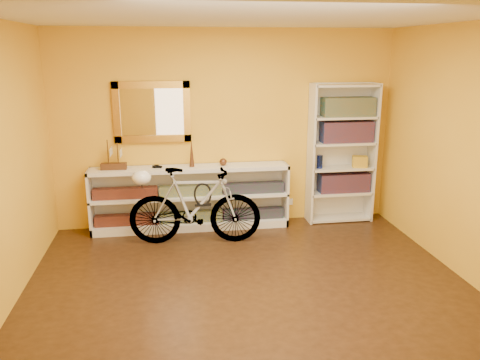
{
  "coord_description": "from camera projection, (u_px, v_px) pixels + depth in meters",
  "views": [
    {
      "loc": [
        -0.75,
        -4.29,
        2.32
      ],
      "look_at": [
        0.0,
        0.7,
        0.95
      ],
      "focal_mm": 35.91,
      "sensor_mm": 36.0,
      "label": 1
    }
  ],
  "objects": [
    {
      "name": "book_row_a",
      "position": [
        344.0,
        182.0,
        6.65
      ],
      "size": [
        0.7,
        0.22,
        0.26
      ],
      "primitive_type": "cube",
      "color": "maroon",
      "rests_on": "bookcase"
    },
    {
      "name": "right_wall",
      "position": [
        473.0,
        156.0,
        4.79
      ],
      "size": [
        0.01,
        4.0,
        2.6
      ],
      "primitive_type": "cube",
      "color": "gold",
      "rests_on": "ground"
    },
    {
      "name": "cd_row_upper",
      "position": [
        191.0,
        190.0,
        6.31
      ],
      "size": [
        2.5,
        0.13,
        0.14
      ],
      "primitive_type": "cube",
      "color": "navy",
      "rests_on": "console_unit"
    },
    {
      "name": "book_row_c",
      "position": [
        348.0,
        107.0,
        6.38
      ],
      "size": [
        0.7,
        0.22,
        0.25
      ],
      "primitive_type": "cube",
      "color": "#1C5C63",
      "rests_on": "bookcase"
    },
    {
      "name": "back_wall",
      "position": [
        225.0,
        129.0,
        6.38
      ],
      "size": [
        4.5,
        0.01,
        2.6
      ],
      "primitive_type": "cube",
      "color": "gold",
      "rests_on": "ground"
    },
    {
      "name": "model_ship",
      "position": [
        113.0,
        155.0,
        6.06
      ],
      "size": [
        0.33,
        0.14,
        0.38
      ],
      "primitive_type": null,
      "rotation": [
        0.0,
        0.0,
        -0.05
      ],
      "color": "#3D2211",
      "rests_on": "console_unit"
    },
    {
      "name": "u_lock",
      "position": [
        203.0,
        194.0,
        5.81
      ],
      "size": [
        0.22,
        0.02,
        0.22
      ],
      "primitive_type": "torus",
      "rotation": [
        1.57,
        0.0,
        0.0
      ],
      "color": "black",
      "rests_on": "bicycle"
    },
    {
      "name": "decorative_orb",
      "position": [
        223.0,
        162.0,
        6.29
      ],
      "size": [
        0.1,
        0.1,
        0.1
      ],
      "primitive_type": "sphere",
      "color": "#53301C",
      "rests_on": "console_unit"
    },
    {
      "name": "floor",
      "position": [
        250.0,
        290.0,
        4.81
      ],
      "size": [
        4.5,
        4.0,
        0.01
      ],
      "primitive_type": "cube",
      "color": "black",
      "rests_on": "ground"
    },
    {
      "name": "cd_row_lower",
      "position": [
        191.0,
        216.0,
        6.4
      ],
      "size": [
        2.5,
        0.13,
        0.14
      ],
      "primitive_type": "cube",
      "color": "black",
      "rests_on": "console_unit"
    },
    {
      "name": "console_unit",
      "position": [
        191.0,
        198.0,
        6.36
      ],
      "size": [
        2.6,
        0.35,
        0.85
      ],
      "primitive_type": null,
      "color": "silver",
      "rests_on": "floor"
    },
    {
      "name": "ceiling",
      "position": [
        252.0,
        16.0,
        4.12
      ],
      "size": [
        4.5,
        4.0,
        0.01
      ],
      "primitive_type": "cube",
      "color": "silver",
      "rests_on": "ground"
    },
    {
      "name": "toy_car",
      "position": [
        157.0,
        168.0,
        6.18
      ],
      "size": [
        0.0,
        0.0,
        0.0
      ],
      "primitive_type": "imported",
      "rotation": [
        0.0,
        0.0,
        1.42
      ],
      "color": "black",
      "rests_on": "console_unit"
    },
    {
      "name": "red_tin",
      "position": [
        329.0,
        109.0,
        6.38
      ],
      "size": [
        0.17,
        0.17,
        0.19
      ],
      "primitive_type": "cube",
      "rotation": [
        0.0,
        0.0,
        0.17
      ],
      "color": "maroon",
      "rests_on": "bookcase"
    },
    {
      "name": "yellow_bag",
      "position": [
        360.0,
        162.0,
        6.56
      ],
      "size": [
        0.22,
        0.18,
        0.15
      ],
      "primitive_type": "cube",
      "rotation": [
        0.0,
        0.0,
        -0.27
      ],
      "color": "gold",
      "rests_on": "bookcase"
    },
    {
      "name": "book_row_b",
      "position": [
        347.0,
        132.0,
        6.47
      ],
      "size": [
        0.7,
        0.22,
        0.28
      ],
      "primitive_type": "cube",
      "color": "maroon",
      "rests_on": "bookcase"
    },
    {
      "name": "bicycle",
      "position": [
        195.0,
        206.0,
        5.85
      ],
      "size": [
        0.57,
        1.67,
        0.97
      ],
      "primitive_type": "imported",
      "rotation": [
        0.0,
        0.0,
        1.48
      ],
      "color": "silver",
      "rests_on": "floor"
    },
    {
      "name": "wall_socket",
      "position": [
        290.0,
        202.0,
        6.76
      ],
      "size": [
        0.09,
        0.02,
        0.09
      ],
      "primitive_type": "cube",
      "color": "silver",
      "rests_on": "back_wall"
    },
    {
      "name": "bronze_ornament",
      "position": [
        192.0,
        152.0,
        6.2
      ],
      "size": [
        0.07,
        0.07,
        0.38
      ],
      "primitive_type": "cone",
      "color": "#53301C",
      "rests_on": "console_unit"
    },
    {
      "name": "gilt_mirror",
      "position": [
        152.0,
        112.0,
        6.14
      ],
      "size": [
        0.98,
        0.06,
        0.78
      ],
      "primitive_type": "cube",
      "color": "#9A6B1C",
      "rests_on": "back_wall"
    },
    {
      "name": "helmet",
      "position": [
        141.0,
        178.0,
        5.71
      ],
      "size": [
        0.23,
        0.22,
        0.17
      ],
      "primitive_type": "ellipsoid",
      "color": "white",
      "rests_on": "bicycle"
    },
    {
      "name": "travel_mug",
      "position": [
        320.0,
        162.0,
        6.5
      ],
      "size": [
        0.08,
        0.08,
        0.18
      ],
      "primitive_type": "cylinder",
      "color": "navy",
      "rests_on": "bookcase"
    },
    {
      "name": "bookcase",
      "position": [
        342.0,
        154.0,
        6.54
      ],
      "size": [
        0.9,
        0.3,
        1.9
      ],
      "primitive_type": null,
      "color": "silver",
      "rests_on": "floor"
    }
  ]
}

